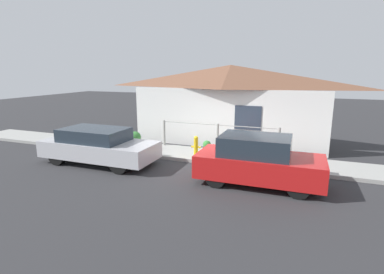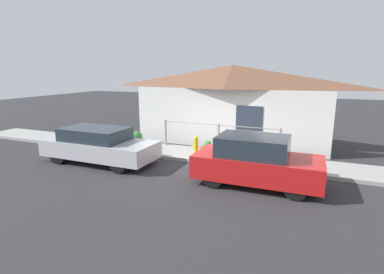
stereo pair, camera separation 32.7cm
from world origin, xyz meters
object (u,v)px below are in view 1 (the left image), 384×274
Objects in this scene: car_right at (258,161)px; potted_plant_by_fence at (135,138)px; potted_plant_near_hydrant at (207,146)px; car_left at (98,146)px; fire_hydrant at (196,146)px.

car_right reaches higher than potted_plant_by_fence.
potted_plant_near_hydrant is (-2.37, 2.40, -0.36)m from car_right.
potted_plant_near_hydrant is 3.23m from potted_plant_by_fence.
car_left reaches higher than potted_plant_by_fence.
car_right is 4.59× the size of fire_hydrant.
car_right is at bearing -22.31° from potted_plant_by_fence.
car_left reaches higher than potted_plant_near_hydrant.
car_left is 5.72m from car_right.
car_left is 4.13m from potted_plant_near_hydrant.
car_right is (5.72, -0.00, 0.06)m from car_left.
car_left is 3.57m from fire_hydrant.
potted_plant_by_fence reaches higher than potted_plant_near_hydrant.
potted_plant_near_hydrant is (0.19, 0.76, -0.18)m from fire_hydrant.
car_left is 2.31m from potted_plant_by_fence.
car_right reaches higher than fire_hydrant.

